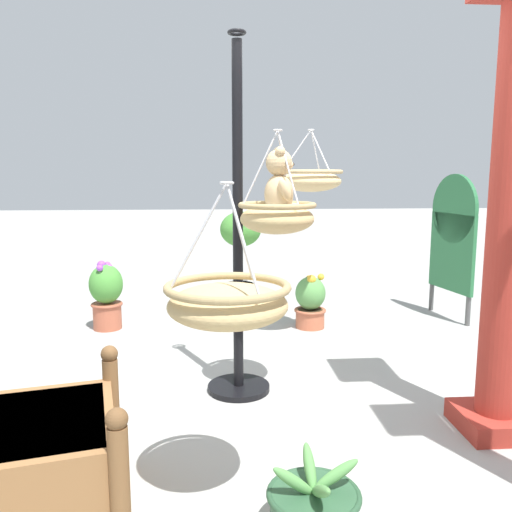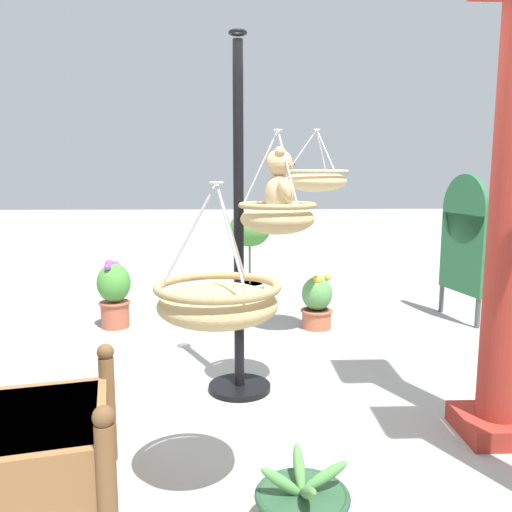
{
  "view_description": "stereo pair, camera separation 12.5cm",
  "coord_description": "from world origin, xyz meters",
  "px_view_note": "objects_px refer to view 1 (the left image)",
  "views": [
    {
      "loc": [
        3.34,
        -0.16,
        1.51
      ],
      "look_at": [
        -0.01,
        0.09,
        0.99
      ],
      "focal_mm": 36.53,
      "sensor_mm": 36.0,
      "label": 1
    },
    {
      "loc": [
        3.34,
        -0.04,
        1.51
      ],
      "look_at": [
        -0.01,
        0.09,
        0.99
      ],
      "focal_mm": 36.53,
      "sensor_mm": 36.0,
      "label": 2
    }
  ],
  "objects_px": {
    "hanging_basket_left_high": "(310,179)",
    "potted_plant_small_succulent": "(310,302)",
    "display_pole_central": "(238,286)",
    "hanging_basket_right_low": "(228,302)",
    "potted_plant_conical_shrub": "(314,506)",
    "potted_plant_flowering_red": "(106,295)",
    "display_sign_board": "(453,234)",
    "greenhouse_pillar_right": "(509,225)",
    "potted_plant_tall_leafy": "(241,243)",
    "hanging_basket_with_teddy": "(277,216)",
    "teddy_bear": "(281,186)",
    "wooden_planter_box": "(36,465)"
  },
  "relations": [
    {
      "from": "wooden_planter_box",
      "to": "greenhouse_pillar_right",
      "type": "bearing_deg",
      "value": 104.48
    },
    {
      "from": "hanging_basket_with_teddy",
      "to": "hanging_basket_right_low",
      "type": "relative_size",
      "value": 1.08
    },
    {
      "from": "display_pole_central",
      "to": "greenhouse_pillar_right",
      "type": "height_order",
      "value": "greenhouse_pillar_right"
    },
    {
      "from": "hanging_basket_with_teddy",
      "to": "potted_plant_tall_leafy",
      "type": "relative_size",
      "value": 0.62
    },
    {
      "from": "greenhouse_pillar_right",
      "to": "potted_plant_conical_shrub",
      "type": "height_order",
      "value": "greenhouse_pillar_right"
    },
    {
      "from": "display_pole_central",
      "to": "potted_plant_flowering_red",
      "type": "bearing_deg",
      "value": -142.35
    },
    {
      "from": "hanging_basket_left_high",
      "to": "potted_plant_small_succulent",
      "type": "height_order",
      "value": "hanging_basket_left_high"
    },
    {
      "from": "hanging_basket_right_low",
      "to": "potted_plant_conical_shrub",
      "type": "height_order",
      "value": "hanging_basket_right_low"
    },
    {
      "from": "display_pole_central",
      "to": "potted_plant_small_succulent",
      "type": "relative_size",
      "value": 4.43
    },
    {
      "from": "hanging_basket_right_low",
      "to": "potted_plant_flowering_red",
      "type": "bearing_deg",
      "value": -158.76
    },
    {
      "from": "potted_plant_small_succulent",
      "to": "hanging_basket_with_teddy",
      "type": "bearing_deg",
      "value": -17.98
    },
    {
      "from": "display_pole_central",
      "to": "hanging_basket_right_low",
      "type": "height_order",
      "value": "display_pole_central"
    },
    {
      "from": "hanging_basket_left_high",
      "to": "hanging_basket_right_low",
      "type": "distance_m",
      "value": 2.6
    },
    {
      "from": "wooden_planter_box",
      "to": "teddy_bear",
      "type": "bearing_deg",
      "value": 134.29
    },
    {
      "from": "wooden_planter_box",
      "to": "potted_plant_conical_shrub",
      "type": "distance_m",
      "value": 1.22
    },
    {
      "from": "hanging_basket_with_teddy",
      "to": "wooden_planter_box",
      "type": "height_order",
      "value": "hanging_basket_with_teddy"
    },
    {
      "from": "display_pole_central",
      "to": "hanging_basket_left_high",
      "type": "xyz_separation_m",
      "value": [
        -1.1,
        0.69,
        0.72
      ]
    },
    {
      "from": "hanging_basket_with_teddy",
      "to": "wooden_planter_box",
      "type": "distance_m",
      "value": 1.95
    },
    {
      "from": "teddy_bear",
      "to": "hanging_basket_left_high",
      "type": "distance_m",
      "value": 1.32
    },
    {
      "from": "potted_plant_small_succulent",
      "to": "display_sign_board",
      "type": "relative_size",
      "value": 0.36
    },
    {
      "from": "potted_plant_flowering_red",
      "to": "display_sign_board",
      "type": "bearing_deg",
      "value": 92.29
    },
    {
      "from": "display_pole_central",
      "to": "display_sign_board",
      "type": "bearing_deg",
      "value": 126.81
    },
    {
      "from": "display_pole_central",
      "to": "potted_plant_tall_leafy",
      "type": "relative_size",
      "value": 2.26
    },
    {
      "from": "hanging_basket_left_high",
      "to": "hanging_basket_right_low",
      "type": "bearing_deg",
      "value": -18.1
    },
    {
      "from": "potted_plant_conical_shrub",
      "to": "hanging_basket_with_teddy",
      "type": "bearing_deg",
      "value": -179.81
    },
    {
      "from": "hanging_basket_right_low",
      "to": "display_pole_central",
      "type": "bearing_deg",
      "value": 175.66
    },
    {
      "from": "hanging_basket_with_teddy",
      "to": "teddy_bear",
      "type": "distance_m",
      "value": 0.19
    },
    {
      "from": "hanging_basket_left_high",
      "to": "potted_plant_conical_shrub",
      "type": "distance_m",
      "value": 2.97
    },
    {
      "from": "potted_plant_flowering_red",
      "to": "display_sign_board",
      "type": "distance_m",
      "value": 3.61
    },
    {
      "from": "potted_plant_conical_shrub",
      "to": "hanging_basket_left_high",
      "type": "bearing_deg",
      "value": 170.5
    },
    {
      "from": "greenhouse_pillar_right",
      "to": "hanging_basket_left_high",
      "type": "bearing_deg",
      "value": -155.85
    },
    {
      "from": "display_pole_central",
      "to": "greenhouse_pillar_right",
      "type": "distance_m",
      "value": 1.73
    },
    {
      "from": "hanging_basket_right_low",
      "to": "potted_plant_flowering_red",
      "type": "xyz_separation_m",
      "value": [
        -2.92,
        -1.14,
        -0.62
      ]
    },
    {
      "from": "hanging_basket_left_high",
      "to": "potted_plant_small_succulent",
      "type": "distance_m",
      "value": 1.28
    },
    {
      "from": "hanging_basket_with_teddy",
      "to": "potted_plant_small_succulent",
      "type": "height_order",
      "value": "hanging_basket_with_teddy"
    },
    {
      "from": "potted_plant_conical_shrub",
      "to": "display_sign_board",
      "type": "xyz_separation_m",
      "value": [
        -3.25,
        2.08,
        0.78
      ]
    },
    {
      "from": "hanging_basket_right_low",
      "to": "teddy_bear",
      "type": "bearing_deg",
      "value": 162.35
    },
    {
      "from": "hanging_basket_left_high",
      "to": "potted_plant_small_succulent",
      "type": "relative_size",
      "value": 1.05
    },
    {
      "from": "potted_plant_flowering_red",
      "to": "hanging_basket_left_high",
      "type": "bearing_deg",
      "value": 75.41
    },
    {
      "from": "display_pole_central",
      "to": "hanging_basket_with_teddy",
      "type": "relative_size",
      "value": 3.64
    },
    {
      "from": "hanging_basket_right_low",
      "to": "potted_plant_tall_leafy",
      "type": "bearing_deg",
      "value": 176.52
    },
    {
      "from": "teddy_bear",
      "to": "potted_plant_small_succulent",
      "type": "bearing_deg",
      "value": 162.72
    },
    {
      "from": "display_pole_central",
      "to": "potted_plant_conical_shrub",
      "type": "height_order",
      "value": "display_pole_central"
    },
    {
      "from": "greenhouse_pillar_right",
      "to": "potted_plant_tall_leafy",
      "type": "relative_size",
      "value": 2.4
    },
    {
      "from": "hanging_basket_with_teddy",
      "to": "display_sign_board",
      "type": "distance_m",
      "value": 2.84
    },
    {
      "from": "greenhouse_pillar_right",
      "to": "display_sign_board",
      "type": "relative_size",
      "value": 1.68
    },
    {
      "from": "greenhouse_pillar_right",
      "to": "display_sign_board",
      "type": "xyz_separation_m",
      "value": [
        -2.45,
        0.83,
        -0.34
      ]
    },
    {
      "from": "hanging_basket_right_low",
      "to": "potted_plant_tall_leafy",
      "type": "relative_size",
      "value": 0.58
    },
    {
      "from": "hanging_basket_left_high",
      "to": "hanging_basket_right_low",
      "type": "height_order",
      "value": "hanging_basket_left_high"
    },
    {
      "from": "hanging_basket_with_teddy",
      "to": "hanging_basket_left_high",
      "type": "bearing_deg",
      "value": 160.57
    }
  ]
}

